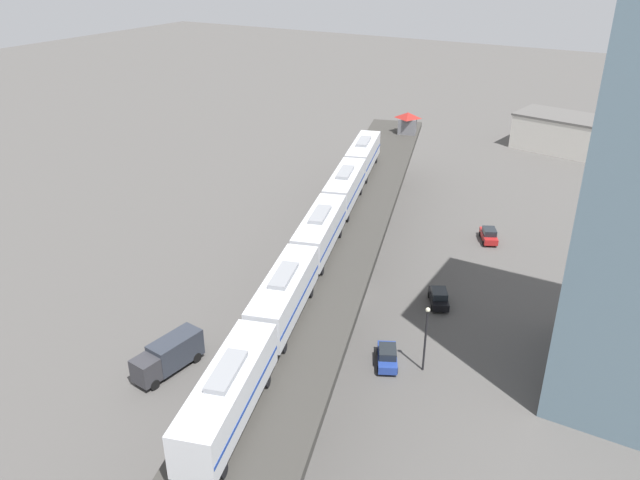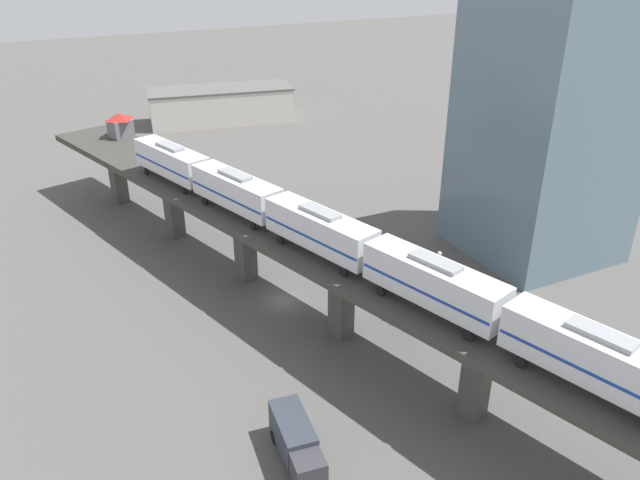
% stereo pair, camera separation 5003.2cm
% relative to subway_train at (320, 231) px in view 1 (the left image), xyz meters
% --- Properties ---
extents(ground_plane, '(400.00, 400.00, 0.00)m').
position_rel_subway_train_xyz_m(ground_plane, '(-0.69, 7.17, -11.22)').
color(ground_plane, '#514F4C').
extents(elevated_viaduct, '(34.52, 90.52, 8.68)m').
position_rel_subway_train_xyz_m(elevated_viaduct, '(-0.63, 6.98, -3.80)').
color(elevated_viaduct, '#393733').
rests_on(elevated_viaduct, ground).
extents(subway_train, '(20.64, 60.57, 4.45)m').
position_rel_subway_train_xyz_m(subway_train, '(0.00, 0.00, 0.00)').
color(subway_train, silver).
rests_on(subway_train, elevated_viaduct).
extents(signal_hut, '(4.01, 4.01, 3.40)m').
position_rel_subway_train_xyz_m(signal_hut, '(-9.50, 44.80, -0.74)').
color(signal_hut, slate).
rests_on(signal_hut, elevated_viaduct).
extents(street_car_blue, '(3.56, 4.74, 1.89)m').
position_rel_subway_train_xyz_m(street_car_blue, '(8.90, -2.42, -10.28)').
color(street_car_blue, '#233D93').
rests_on(street_car_blue, ground).
extents(street_car_black, '(3.66, 4.73, 1.89)m').
position_rel_subway_train_xyz_m(street_car_black, '(9.34, 10.47, -10.28)').
color(street_car_black, black).
rests_on(street_car_black, ground).
extents(street_car_red, '(3.56, 4.74, 1.89)m').
position_rel_subway_train_xyz_m(street_car_red, '(9.45, 29.54, -10.28)').
color(street_car_red, '#AD1E1E').
rests_on(street_car_red, ground).
extents(delivery_truck, '(3.07, 7.41, 3.20)m').
position_rel_subway_train_xyz_m(delivery_truck, '(-8.58, -13.66, -9.46)').
color(delivery_truck, '#333338').
rests_on(delivery_truck, ground).
extents(street_lamp, '(0.44, 0.44, 6.94)m').
position_rel_subway_train_xyz_m(street_lamp, '(12.25, -1.55, -7.11)').
color(street_lamp, black).
rests_on(street_lamp, ground).
extents(warehouse_building, '(29.88, 14.90, 6.80)m').
position_rel_subway_train_xyz_m(warehouse_building, '(15.12, 76.57, -7.81)').
color(warehouse_building, beige).
rests_on(warehouse_building, ground).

